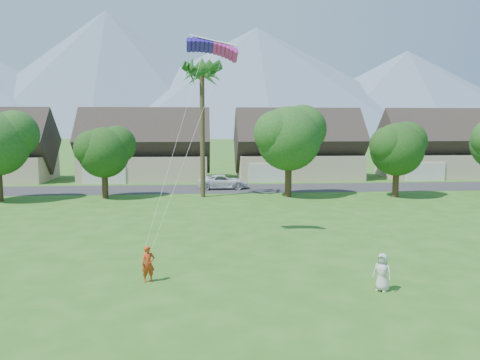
{
  "coord_description": "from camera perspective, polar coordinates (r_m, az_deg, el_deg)",
  "views": [
    {
      "loc": [
        -2.02,
        -15.07,
        6.82
      ],
      "look_at": [
        0.0,
        10.0,
        3.8
      ],
      "focal_mm": 35.0,
      "sensor_mm": 36.0,
      "label": 1
    }
  ],
  "objects": [
    {
      "name": "parked_car",
      "position": [
        49.49,
        -2.11,
        -0.22
      ],
      "size": [
        5.36,
        2.59,
        1.47
      ],
      "primitive_type": "imported",
      "rotation": [
        0.0,
        0.0,
        1.6
      ],
      "color": "silver",
      "rests_on": "ground"
    },
    {
      "name": "fan_palm",
      "position": [
        43.85,
        -4.68,
        13.35
      ],
      "size": [
        3.0,
        3.0,
        13.8
      ],
      "color": "#4C3D26",
      "rests_on": "ground"
    },
    {
      "name": "ground",
      "position": [
        16.66,
        2.89,
        -17.32
      ],
      "size": [
        500.0,
        500.0,
        0.0
      ],
      "primitive_type": "plane",
      "color": "#2D6019",
      "rests_on": "ground"
    },
    {
      "name": "kite_flyer",
      "position": [
        20.94,
        -11.13,
        -10.02
      ],
      "size": [
        0.67,
        0.56,
        1.58
      ],
      "primitive_type": "imported",
      "rotation": [
        0.0,
        0.0,
        0.37
      ],
      "color": "#C13916",
      "rests_on": "ground"
    },
    {
      "name": "parafoil_kite",
      "position": [
        27.64,
        -3.31,
        15.9
      ],
      "size": [
        2.96,
        1.09,
        0.5
      ],
      "rotation": [
        0.0,
        0.0,
        -0.07
      ],
      "color": "#2F17B2",
      "rests_on": "ground"
    },
    {
      "name": "street",
      "position": [
        49.58,
        -2.23,
        -1.06
      ],
      "size": [
        90.0,
        7.0,
        0.01
      ],
      "primitive_type": "cube",
      "color": "#2D2D30",
      "rests_on": "ground"
    },
    {
      "name": "tree_row",
      "position": [
        43.04,
        -3.44,
        4.26
      ],
      "size": [
        62.27,
        6.67,
        8.45
      ],
      "color": "#47301C",
      "rests_on": "ground"
    },
    {
      "name": "houses_row",
      "position": [
        58.21,
        -2.13,
        3.52
      ],
      "size": [
        72.75,
        8.19,
        8.86
      ],
      "color": "beige",
      "rests_on": "ground"
    },
    {
      "name": "mountain_ridge",
      "position": [
        276.24,
        -2.05,
        11.46
      ],
      "size": [
        540.0,
        240.0,
        70.0
      ],
      "color": "slate",
      "rests_on": "ground"
    },
    {
      "name": "watcher",
      "position": [
        20.36,
        16.95,
        -10.69
      ],
      "size": [
        0.91,
        0.88,
        1.58
      ],
      "primitive_type": "imported",
      "rotation": [
        0.0,
        0.0,
        -0.72
      ],
      "color": "silver",
      "rests_on": "ground"
    }
  ]
}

